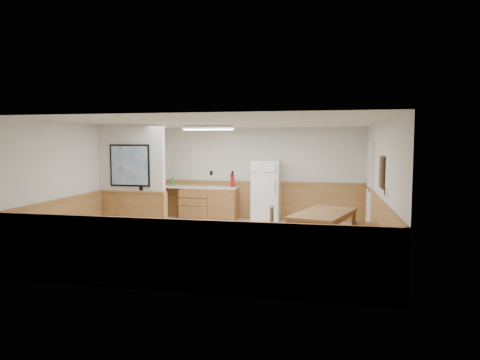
% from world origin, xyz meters
% --- Properties ---
extents(ground, '(6.00, 6.00, 0.00)m').
position_xyz_m(ground, '(0.00, 0.00, 0.00)').
color(ground, tan).
rests_on(ground, ground).
extents(ceiling, '(6.00, 6.00, 0.02)m').
position_xyz_m(ceiling, '(0.00, 0.00, 2.50)').
color(ceiling, silver).
rests_on(ceiling, back_wall).
extents(back_wall, '(6.00, 0.02, 2.50)m').
position_xyz_m(back_wall, '(0.00, 3.00, 1.25)').
color(back_wall, silver).
rests_on(back_wall, ground).
extents(right_wall, '(0.02, 6.00, 2.50)m').
position_xyz_m(right_wall, '(3.00, 0.00, 1.25)').
color(right_wall, silver).
rests_on(right_wall, ground).
extents(left_wall, '(0.02, 6.00, 2.50)m').
position_xyz_m(left_wall, '(-3.00, 0.00, 1.25)').
color(left_wall, silver).
rests_on(left_wall, ground).
extents(wainscot_back, '(6.00, 0.04, 1.00)m').
position_xyz_m(wainscot_back, '(0.00, 2.98, 0.50)').
color(wainscot_back, '#B88149').
rests_on(wainscot_back, ground).
extents(wainscot_right, '(0.04, 6.00, 1.00)m').
position_xyz_m(wainscot_right, '(2.98, 0.00, 0.50)').
color(wainscot_right, '#B88149').
rests_on(wainscot_right, ground).
extents(wainscot_left, '(0.04, 6.00, 1.00)m').
position_xyz_m(wainscot_left, '(-2.98, 0.00, 0.50)').
color(wainscot_left, '#B88149').
rests_on(wainscot_left, ground).
extents(partition_wall, '(1.50, 0.20, 2.50)m').
position_xyz_m(partition_wall, '(-2.25, 0.19, 1.23)').
color(partition_wall, silver).
rests_on(partition_wall, ground).
extents(kitchen_counter, '(2.20, 0.61, 1.00)m').
position_xyz_m(kitchen_counter, '(-1.21, 2.68, 0.46)').
color(kitchen_counter, '#985936').
rests_on(kitchen_counter, ground).
extents(exterior_door, '(0.07, 1.02, 2.15)m').
position_xyz_m(exterior_door, '(2.96, 1.90, 1.05)').
color(exterior_door, white).
rests_on(exterior_door, ground).
extents(kitchen_window, '(0.80, 0.04, 1.00)m').
position_xyz_m(kitchen_window, '(-2.10, 2.98, 1.55)').
color(kitchen_window, white).
rests_on(kitchen_window, back_wall).
extents(wall_painting, '(0.04, 0.50, 0.60)m').
position_xyz_m(wall_painting, '(2.97, -0.30, 1.55)').
color(wall_painting, '#382516').
rests_on(wall_painting, right_wall).
extents(fluorescent_fixture, '(1.20, 0.30, 0.09)m').
position_xyz_m(fluorescent_fixture, '(-0.80, 1.30, 2.45)').
color(fluorescent_fixture, white).
rests_on(fluorescent_fixture, ceiling).
extents(refrigerator, '(0.72, 0.72, 1.62)m').
position_xyz_m(refrigerator, '(0.40, 2.63, 0.81)').
color(refrigerator, white).
rests_on(refrigerator, ground).
extents(dining_table, '(1.39, 1.96, 0.75)m').
position_xyz_m(dining_table, '(1.92, -0.16, 0.66)').
color(dining_table, brown).
rests_on(dining_table, ground).
extents(dining_bench, '(0.40, 1.49, 0.45)m').
position_xyz_m(dining_bench, '(2.71, -0.13, 0.34)').
color(dining_bench, brown).
rests_on(dining_bench, ground).
extents(dining_chair, '(0.63, 0.47, 0.85)m').
position_xyz_m(dining_chair, '(1.00, -0.18, 0.50)').
color(dining_chair, brown).
rests_on(dining_chair, ground).
extents(fire_extinguisher, '(0.12, 0.12, 0.44)m').
position_xyz_m(fire_extinguisher, '(-0.52, 2.66, 1.09)').
color(fire_extinguisher, red).
rests_on(fire_extinguisher, kitchen_counter).
extents(soap_bottle, '(0.10, 0.10, 0.24)m').
position_xyz_m(soap_bottle, '(-2.22, 2.67, 1.02)').
color(soap_bottle, green).
rests_on(soap_bottle, kitchen_counter).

